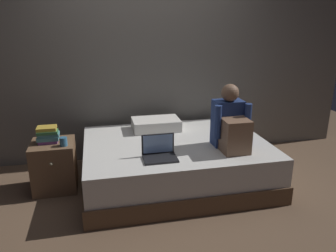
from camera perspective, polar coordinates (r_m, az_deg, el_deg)
ground_plane at (r=3.52m, az=-0.78°, el=-11.96°), size 8.00×8.00×0.00m
wall_back at (r=4.25m, az=-4.25°, el=12.45°), size 5.60×0.10×2.70m
bed at (r=3.71m, az=1.29°, el=-6.17°), size 2.00×1.50×0.48m
nightstand at (r=3.77m, az=-18.94°, el=-6.45°), size 0.44×0.46×0.52m
person_sitting at (r=3.44m, az=10.72°, el=0.28°), size 0.39×0.44×0.66m
laptop at (r=3.19m, az=-1.51°, el=-4.57°), size 0.32×0.23×0.22m
pillow at (r=3.99m, az=-2.08°, el=0.30°), size 0.56×0.36×0.13m
book_stack at (r=3.66m, az=-19.98°, el=-1.43°), size 0.22×0.16×0.17m
mug at (r=3.53m, az=-17.54°, el=-2.58°), size 0.08×0.08×0.09m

